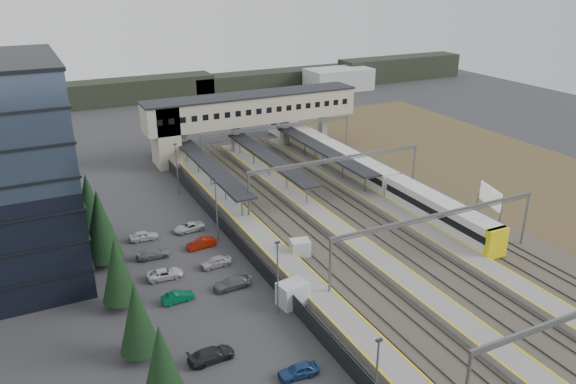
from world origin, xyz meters
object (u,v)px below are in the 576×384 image
relay_cabin_far (300,248)px  footbridge (238,113)px  billboard (490,197)px  train (355,167)px  relay_cabin_near (293,294)px

relay_cabin_far → footbridge: bearing=78.6°
relay_cabin_far → billboard: bearing=-3.0°
relay_cabin_far → train: train is taller
footbridge → billboard: size_ratio=7.70×
relay_cabin_far → relay_cabin_near: bearing=-121.5°
train → billboard: (8.50, -21.16, 0.82)m
footbridge → train: (12.30, -20.62, -5.78)m
relay_cabin_far → billboard: 29.03m
footbridge → train: footbridge is taller
relay_cabin_far → footbridge: 41.66m
footbridge → train: bearing=-59.2°
relay_cabin_near → footbridge: 51.53m
footbridge → relay_cabin_far: bearing=-101.4°
relay_cabin_near → train: bearing=47.8°
relay_cabin_near → relay_cabin_far: size_ratio=1.24×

